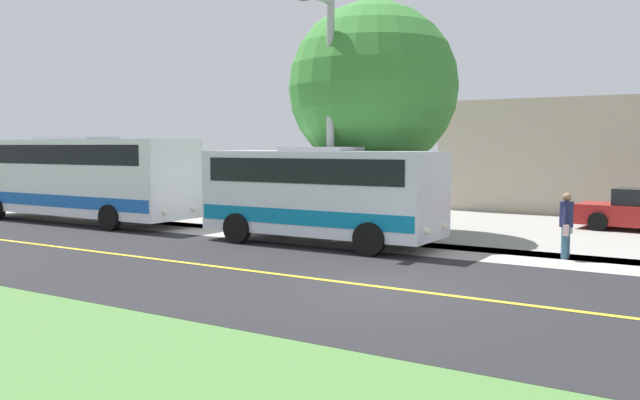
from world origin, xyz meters
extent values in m
plane|color=#477238|center=(0.00, 0.00, 0.00)|extent=(120.00, 120.00, 0.00)
cube|color=black|center=(0.00, 0.00, 0.00)|extent=(8.00, 100.00, 0.01)
cube|color=#9E9991|center=(-5.20, 0.00, 0.00)|extent=(2.40, 100.00, 0.01)
cube|color=gray|center=(-12.40, 3.00, 0.00)|extent=(14.00, 36.00, 0.01)
cube|color=gold|center=(0.00, 0.00, 0.01)|extent=(0.16, 100.00, 0.00)
cube|color=silver|center=(-4.48, -4.31, 1.55)|extent=(2.37, 7.13, 2.40)
cube|color=#0C72A5|center=(-4.48, -4.31, 0.90)|extent=(2.41, 6.99, 0.44)
cube|color=black|center=(-4.48, -4.31, 2.20)|extent=(2.41, 6.42, 0.70)
cube|color=gray|center=(-4.48, -4.31, 2.81)|extent=(1.42, 2.14, 0.12)
cylinder|color=black|center=(-5.67, -2.10, 0.45)|extent=(0.25, 0.90, 0.90)
cylinder|color=black|center=(-3.30, -2.10, 0.45)|extent=(0.25, 0.90, 0.90)
cylinder|color=black|center=(-5.67, -6.52, 0.45)|extent=(0.25, 0.90, 0.90)
cylinder|color=black|center=(-3.30, -6.52, 0.45)|extent=(0.25, 0.90, 0.90)
sphere|color=#F2EACC|center=(-5.13, -0.72, 0.70)|extent=(0.20, 0.20, 0.20)
sphere|color=#F2EACC|center=(-3.83, -0.72, 0.70)|extent=(0.20, 0.20, 0.20)
cube|color=white|center=(-4.57, -15.33, 1.74)|extent=(2.54, 10.51, 2.79)
cube|color=blue|center=(-4.57, -15.33, 0.90)|extent=(2.58, 10.30, 0.44)
cube|color=black|center=(-4.57, -15.33, 2.59)|extent=(2.58, 9.45, 0.70)
cube|color=gray|center=(-4.57, -15.33, 3.20)|extent=(1.53, 3.15, 0.12)
cylinder|color=black|center=(-5.84, -12.08, 0.45)|extent=(0.25, 0.90, 0.90)
cylinder|color=black|center=(-3.30, -12.08, 0.45)|extent=(0.25, 0.90, 0.90)
cylinder|color=black|center=(-5.84, -18.59, 0.45)|extent=(0.25, 0.90, 0.90)
sphere|color=#F2EACC|center=(-5.27, -10.06, 0.70)|extent=(0.20, 0.20, 0.20)
sphere|color=#F2EACC|center=(-3.87, -10.06, 0.70)|extent=(0.20, 0.20, 0.20)
cylinder|color=#335972|center=(-5.69, 2.39, 0.41)|extent=(0.18, 0.18, 0.82)
cylinder|color=#335972|center=(-5.49, 2.39, 0.41)|extent=(0.18, 0.18, 0.82)
cylinder|color=#1E2347|center=(-5.59, 2.39, 1.15)|extent=(0.34, 0.34, 0.65)
sphere|color=#8C664C|center=(-5.59, 2.39, 1.59)|extent=(0.22, 0.22, 0.22)
cylinder|color=#1E2347|center=(-5.77, 2.39, 1.18)|extent=(0.28, 0.10, 0.59)
cube|color=white|center=(-5.85, 2.44, 0.77)|extent=(0.20, 0.12, 0.28)
cylinder|color=#1E2347|center=(-5.41, 2.39, 1.18)|extent=(0.28, 0.10, 0.59)
cube|color=beige|center=(-5.33, 2.44, 0.77)|extent=(0.20, 0.12, 0.28)
cylinder|color=#9E9EA3|center=(-5.00, -4.29, 3.63)|extent=(0.24, 0.24, 7.25)
cylinder|color=black|center=(-11.98, 2.21, 0.32)|extent=(0.27, 0.66, 0.64)
cylinder|color=black|center=(-13.78, 2.37, 0.32)|extent=(0.27, 0.66, 0.64)
cylinder|color=#4C3826|center=(-7.40, -4.10, 1.36)|extent=(0.36, 0.36, 2.73)
sphere|color=#387A33|center=(-7.40, -4.10, 4.80)|extent=(5.53, 5.53, 5.53)
camera|label=1|loc=(11.98, 5.73, 2.90)|focal=36.87mm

